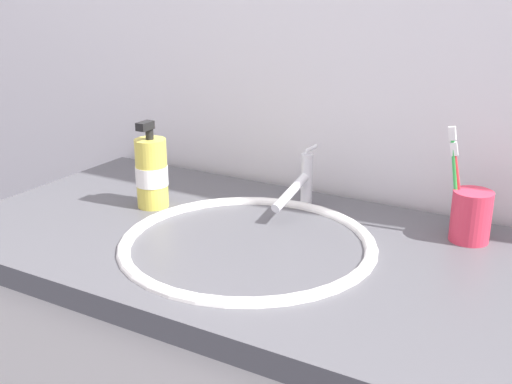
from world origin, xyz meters
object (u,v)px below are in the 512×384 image
toothbrush_cup (471,216)px  toothbrush_red (458,183)px  toothbrush_green (455,176)px  soap_dispenser (152,173)px  faucet (301,183)px

toothbrush_cup → toothbrush_red: toothbrush_red is taller
toothbrush_green → soap_dispenser: size_ratio=1.11×
faucet → soap_dispenser: (-0.27, -0.14, 0.02)m
faucet → toothbrush_red: toothbrush_red is taller
toothbrush_green → toothbrush_red: bearing=22.0°
toothbrush_cup → toothbrush_green: bearing=-174.6°
toothbrush_red → toothbrush_green: 0.02m
toothbrush_red → toothbrush_green: (-0.01, -0.00, 0.01)m
toothbrush_red → soap_dispenser: soap_dispenser is taller
faucet → toothbrush_red: size_ratio=1.02×
toothbrush_cup → toothbrush_red: 0.06m
toothbrush_cup → soap_dispenser: 0.62m
faucet → soap_dispenser: bearing=-152.7°
soap_dispenser → faucet: bearing=27.3°
toothbrush_cup → soap_dispenser: size_ratio=0.52×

